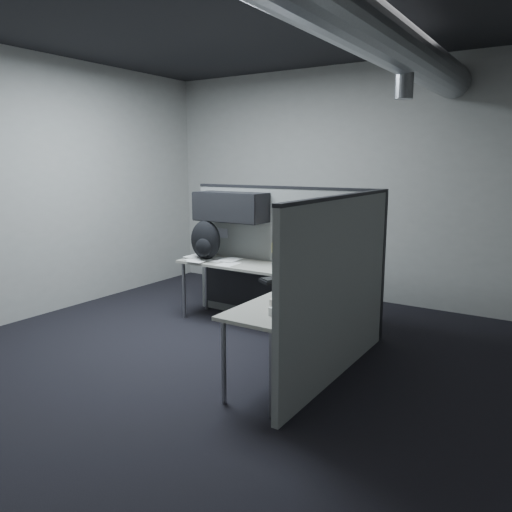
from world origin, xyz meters
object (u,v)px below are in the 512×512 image
Objects in this scene: phone at (287,296)px; backpack at (205,241)px; monitor at (336,253)px; desk at (274,285)px; keyboard at (284,279)px.

backpack is (-1.71, 1.04, 0.20)m from phone.
backpack reaches higher than phone.
monitor is 1.70m from backpack.
desk is 3.98× the size of monitor.
backpack is (-1.35, 0.45, 0.21)m from keyboard.
phone is at bearing -53.46° from desk.
keyboard is at bearing -139.69° from monitor.
monitor is 1.14× the size of keyboard.
keyboard is 1.05× the size of backpack.
monitor is at bearing 38.93° from keyboard.
phone is at bearing -39.58° from backpack.
keyboard is 0.70m from phone.
monitor reaches higher than phone.
phone is (0.02, -1.07, -0.21)m from monitor.
desk is 1.19m from backpack.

